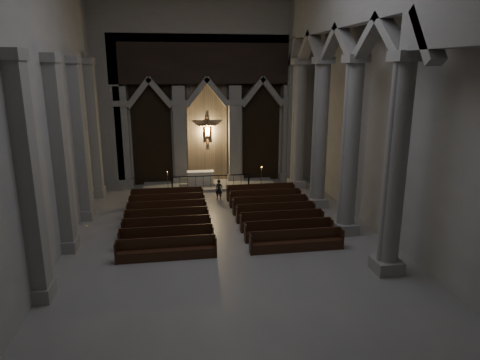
{
  "coord_description": "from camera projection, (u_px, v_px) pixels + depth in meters",
  "views": [
    {
      "loc": [
        -2.3,
        -16.22,
        7.45
      ],
      "look_at": [
        0.78,
        3.0,
        2.36
      ],
      "focal_mm": 32.0,
      "sensor_mm": 36.0,
      "label": 1
    }
  ],
  "objects": [
    {
      "name": "worshipper",
      "position": [
        219.0,
        190.0,
        24.93
      ],
      "size": [
        0.51,
        0.43,
        1.18
      ],
      "primitive_type": "imported",
      "rotation": [
        0.0,
        0.0,
        -0.41
      ],
      "color": "black",
      "rests_on": "ground"
    },
    {
      "name": "sanctuary_step",
      "position": [
        210.0,
        185.0,
        27.84
      ],
      "size": [
        8.5,
        2.6,
        0.15
      ],
      "primitive_type": "cube",
      "color": "gray",
      "rests_on": "ground"
    },
    {
      "name": "sanctuary_wall",
      "position": [
        207.0,
        82.0,
        27.07
      ],
      "size": [
        14.0,
        0.77,
        12.0
      ],
      "color": "gray",
      "rests_on": "ground"
    },
    {
      "name": "altar_rail",
      "position": [
        211.0,
        180.0,
        26.9
      ],
      "size": [
        4.93,
        0.09,
        0.97
      ],
      "color": "black",
      "rests_on": "ground"
    },
    {
      "name": "right_arcade",
      "position": [
        358.0,
        59.0,
        17.86
      ],
      "size": [
        1.0,
        24.0,
        12.0
      ],
      "color": "gray",
      "rests_on": "ground"
    },
    {
      "name": "candle_stand_right",
      "position": [
        261.0,
        182.0,
        27.5
      ],
      "size": [
        0.23,
        0.23,
        1.39
      ],
      "color": "#95602E",
      "rests_on": "ground"
    },
    {
      "name": "altar",
      "position": [
        201.0,
        178.0,
        27.62
      ],
      "size": [
        1.73,
        0.69,
        0.88
      ],
      "color": "silver",
      "rests_on": "sanctuary_step"
    },
    {
      "name": "pews",
      "position": [
        222.0,
        218.0,
        21.12
      ],
      "size": [
        9.41,
        7.85,
        0.9
      ],
      "color": "black",
      "rests_on": "ground"
    },
    {
      "name": "candle_stand_left",
      "position": [
        168.0,
        187.0,
        26.37
      ],
      "size": [
        0.23,
        0.23,
        1.36
      ],
      "color": "#95602E",
      "rests_on": "ground"
    },
    {
      "name": "room",
      "position": [
        232.0,
        64.0,
        15.81
      ],
      "size": [
        24.0,
        24.1,
        12.0
      ],
      "color": "gray",
      "rests_on": "ground"
    },
    {
      "name": "left_pilasters",
      "position": [
        72.0,
        150.0,
        19.05
      ],
      "size": [
        0.6,
        13.0,
        8.03
      ],
      "color": "gray",
      "rests_on": "ground"
    }
  ]
}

